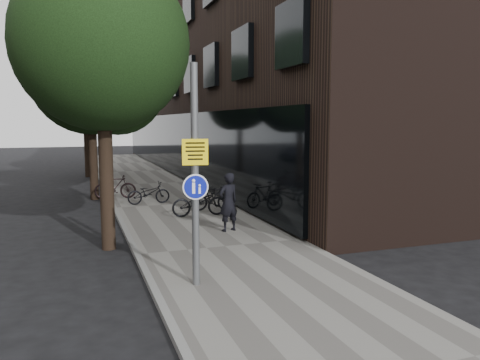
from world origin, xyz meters
name	(u,v)px	position (x,y,z in m)	size (l,w,h in m)	color
ground	(265,296)	(0.00, 0.00, 0.00)	(120.00, 120.00, 0.00)	black
sidewalk	(174,206)	(0.25, 10.00, 0.06)	(4.50, 60.00, 0.12)	slate
curb_edge	(115,209)	(-2.00, 10.00, 0.07)	(0.15, 60.00, 0.13)	slate
building_right_dark_brick	(257,37)	(8.50, 22.00, 9.00)	(12.00, 40.00, 18.00)	black
street_tree_near	(105,52)	(-2.53, 4.64, 5.11)	(4.40, 4.40, 7.50)	black
street_tree_mid	(92,80)	(-2.53, 13.14, 5.11)	(5.00, 5.00, 7.80)	black
street_tree_far	(86,93)	(-2.53, 22.14, 5.11)	(5.00, 5.00, 7.80)	black
signpost	(195,175)	(-1.17, 0.77, 2.31)	(0.50, 0.14, 4.33)	#595B5E
pedestrian	(228,202)	(0.87, 4.94, 0.99)	(0.64, 0.42, 1.74)	black
parked_bike_facade_near	(199,202)	(0.62, 7.39, 0.62)	(0.66, 1.90, 1.00)	black
parked_bike_facade_far	(212,198)	(1.32, 8.18, 0.60)	(0.45, 1.61, 0.96)	black
parked_bike_curb_near	(149,193)	(-0.66, 10.40, 0.56)	(0.58, 1.67, 0.88)	black
parked_bike_curb_far	(115,187)	(-1.79, 12.16, 0.63)	(0.48, 1.71, 1.03)	black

